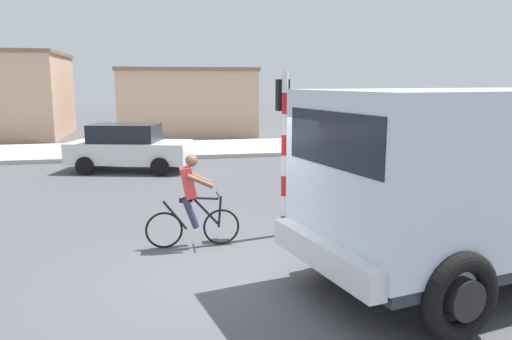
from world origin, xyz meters
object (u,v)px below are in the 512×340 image
(cyclist, at_px, (192,201))
(truck_foreground, at_px, (480,174))
(traffic_light_pole, at_px, (284,131))
(car_red_near, at_px, (129,147))

(cyclist, bearing_deg, truck_foreground, -30.97)
(traffic_light_pole, distance_m, car_red_near, 8.68)
(cyclist, distance_m, traffic_light_pole, 2.23)
(truck_foreground, distance_m, traffic_light_pole, 3.66)
(cyclist, distance_m, car_red_near, 8.46)
(cyclist, relative_size, car_red_near, 0.40)
(traffic_light_pole, xyz_separation_m, car_red_near, (-3.35, 7.91, -1.25))
(traffic_light_pole, height_order, car_red_near, traffic_light_pole)
(truck_foreground, height_order, traffic_light_pole, traffic_light_pole)
(truck_foreground, height_order, cyclist, truck_foreground)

